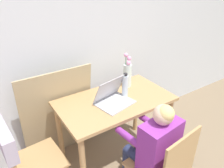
% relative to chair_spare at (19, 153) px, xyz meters
% --- Properties ---
extents(wall_back, '(6.40, 0.05, 2.50)m').
position_rel_chair_spare_xyz_m(wall_back, '(0.74, 0.54, 0.66)').
color(wall_back, silver).
rests_on(wall_back, ground_plane).
extents(dining_table, '(1.08, 0.62, 0.76)m').
position_rel_chair_spare_xyz_m(dining_table, '(0.90, 0.03, 0.05)').
color(dining_table, tan).
rests_on(dining_table, ground_plane).
extents(chair_spare, '(0.46, 0.43, 0.88)m').
position_rel_chair_spare_xyz_m(chair_spare, '(0.00, 0.00, 0.00)').
color(chair_spare, tan).
rests_on(chair_spare, ground_plane).
extents(person_seated, '(0.37, 0.45, 1.02)m').
position_rel_chair_spare_xyz_m(person_seated, '(0.90, -0.52, 0.03)').
color(person_seated, purple).
rests_on(person_seated, ground_plane).
extents(laptop, '(0.36, 0.31, 0.24)m').
position_rel_chair_spare_xyz_m(laptop, '(0.86, -0.00, 0.22)').
color(laptop, '#B2B2B7').
rests_on(laptop, dining_table).
extents(flower_vase, '(0.09, 0.09, 0.36)m').
position_rel_chair_spare_xyz_m(flower_vase, '(1.16, 0.18, 0.31)').
color(flower_vase, silver).
rests_on(flower_vase, dining_table).
extents(water_bottle, '(0.06, 0.06, 0.25)m').
position_rel_chair_spare_xyz_m(water_bottle, '(1.02, 0.02, 0.28)').
color(water_bottle, silver).
rests_on(water_bottle, dining_table).
extents(cardboard_panel, '(0.73, 0.16, 1.04)m').
position_rel_chair_spare_xyz_m(cardboard_panel, '(0.46, 0.41, -0.08)').
color(cardboard_panel, tan).
rests_on(cardboard_panel, ground_plane).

